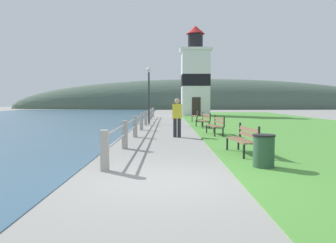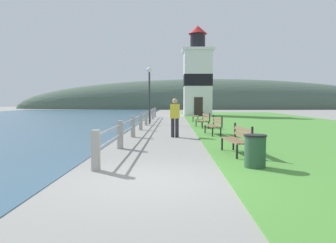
{
  "view_description": "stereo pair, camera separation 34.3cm",
  "coord_description": "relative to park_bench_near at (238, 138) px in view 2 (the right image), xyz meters",
  "views": [
    {
      "loc": [
        0.06,
        -6.59,
        1.65
      ],
      "look_at": [
        0.06,
        14.44,
        0.3
      ],
      "focal_mm": 35.0,
      "sensor_mm": 36.0,
      "label": 1
    },
    {
      "loc": [
        0.41,
        -6.59,
        1.65
      ],
      "look_at": [
        0.06,
        14.44,
        0.3
      ],
      "focal_mm": 35.0,
      "sensor_mm": 36.0,
      "label": 2
    }
  ],
  "objects": [
    {
      "name": "trash_bin",
      "position": [
        0.02,
        -1.94,
        -0.11
      ],
      "size": [
        0.54,
        0.54,
        0.84
      ],
      "color": "#2D5138",
      "rests_on": "ground_plane"
    },
    {
      "name": "ground_plane",
      "position": [
        -2.32,
        -3.08,
        -0.54
      ],
      "size": [
        160.0,
        160.0,
        0.0
      ],
      "primitive_type": "plane",
      "color": "gray"
    },
    {
      "name": "park_bench_far",
      "position": [
        -0.12,
        9.76,
        0.0
      ],
      "size": [
        0.7,
        1.88,
        0.94
      ],
      "rotation": [
        0.0,
        0.0,
        3.27
      ],
      "color": "brown",
      "rests_on": "ground_plane"
    },
    {
      "name": "park_bench_midway",
      "position": [
        -0.0,
        5.55,
        -0.0
      ],
      "size": [
        0.66,
        1.65,
        0.94
      ],
      "rotation": [
        0.0,
        0.0,
        3.26
      ],
      "color": "brown",
      "rests_on": "ground_plane"
    },
    {
      "name": "distant_hillside",
      "position": [
        5.68,
        57.31,
        -0.54
      ],
      "size": [
        80.0,
        16.0,
        12.0
      ],
      "color": "#475B4C",
      "rests_on": "ground_plane"
    },
    {
      "name": "grass_verge",
      "position": [
        5.2,
        12.11,
        -0.51
      ],
      "size": [
        12.0,
        45.59,
        0.06
      ],
      "color": "#4C8E38",
      "rests_on": "ground_plane"
    },
    {
      "name": "seawall_railing",
      "position": [
        -3.74,
        10.33,
        0.01
      ],
      "size": [
        0.18,
        25.01,
        0.96
      ],
      "color": "#A8A399",
      "rests_on": "ground_plane"
    },
    {
      "name": "lamp_post",
      "position": [
        -3.59,
        13.18,
        2.2
      ],
      "size": [
        0.36,
        0.36,
        3.96
      ],
      "color": "#333338",
      "rests_on": "ground_plane"
    },
    {
      "name": "lighthouse",
      "position": [
        0.68,
        25.8,
        3.57
      ],
      "size": [
        3.35,
        3.35,
        9.63
      ],
      "color": "white",
      "rests_on": "ground_plane"
    },
    {
      "name": "park_bench_near",
      "position": [
        0.0,
        0.0,
        0.0
      ],
      "size": [
        0.64,
        1.69,
        0.94
      ],
      "rotation": [
        0.0,
        0.0,
        3.25
      ],
      "color": "brown",
      "rests_on": "ground_plane"
    },
    {
      "name": "person_strolling",
      "position": [
        -1.85,
        4.97,
        0.41
      ],
      "size": [
        0.43,
        0.23,
        1.74
      ],
      "rotation": [
        0.0,
        0.0,
        1.57
      ],
      "color": "#28282D",
      "rests_on": "ground_plane"
    },
    {
      "name": "park_bench_by_lighthouse",
      "position": [
        -0.13,
        15.39,
        0.0
      ],
      "size": [
        0.6,
        1.85,
        0.94
      ],
      "rotation": [
        0.0,
        0.0,
        3.07
      ],
      "color": "brown",
      "rests_on": "ground_plane"
    }
  ]
}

